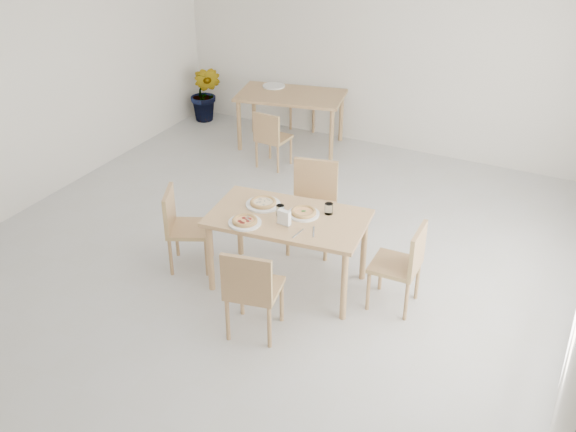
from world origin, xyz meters
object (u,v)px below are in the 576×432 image
at_px(pizza_margherita, 304,212).
at_px(plate_empty, 274,86).
at_px(plate_mushroom, 263,204).
at_px(plate_pepperoni, 245,223).
at_px(second_table, 291,100).
at_px(tumbler_b, 329,209).
at_px(napkin_holder, 284,218).
at_px(potted_plant, 206,93).
at_px(main_table, 288,224).
at_px(chair_west, 181,223).
at_px(chair_south, 251,287).
at_px(chair_east, 404,262).
at_px(plate_margherita, 304,214).
at_px(tumbler_a, 280,210).
at_px(chair_back_n, 308,94).
at_px(chair_back_s, 271,136).
at_px(chair_north, 313,199).
at_px(pizza_mushroom, 263,202).
at_px(pizza_pepperoni, 245,220).

bearing_deg(pizza_margherita, plate_empty, 122.39).
relative_size(plate_mushroom, plate_pepperoni, 1.10).
bearing_deg(second_table, tumbler_b, -69.40).
bearing_deg(second_table, napkin_holder, -76.33).
bearing_deg(plate_pepperoni, potted_plant, 127.85).
height_order(main_table, chair_west, chair_west).
bearing_deg(potted_plant, plate_pepperoni, -52.15).
distance_m(chair_south, chair_east, 1.41).
xyz_separation_m(plate_margherita, tumbler_a, (-0.19, -0.10, 0.04)).
height_order(plate_pepperoni, chair_back_n, chair_back_n).
bearing_deg(main_table, chair_east, 1.17).
height_order(chair_south, tumbler_a, chair_south).
relative_size(plate_margherita, plate_mushroom, 0.89).
bearing_deg(plate_empty, second_table, -25.85).
bearing_deg(chair_east, plate_margherita, -88.29).
distance_m(chair_east, chair_back_s, 3.28).
height_order(main_table, plate_margherita, plate_margherita).
height_order(chair_south, second_table, chair_south).
xyz_separation_m(chair_south, plate_pepperoni, (-0.37, 0.55, 0.25)).
xyz_separation_m(chair_south, chair_east, (1.01, 0.99, -0.02)).
bearing_deg(napkin_holder, tumbler_a, 134.60).
distance_m(chair_north, plate_margherita, 0.75).
bearing_deg(chair_west, chair_back_s, -18.17).
relative_size(main_table, second_table, 0.97).
relative_size(pizza_mushroom, second_table, 0.20).
height_order(pizza_margherita, tumbler_b, tumbler_b).
distance_m(pizza_pepperoni, tumbler_b, 0.79).
bearing_deg(main_table, chair_north, 91.17).
xyz_separation_m(chair_west, plate_mushroom, (0.78, 0.27, 0.27)).
bearing_deg(chair_north, pizza_pepperoni, -112.73).
height_order(napkin_holder, potted_plant, napkin_holder).
relative_size(second_table, chair_back_n, 1.87).
distance_m(chair_north, plate_pepperoni, 1.11).
bearing_deg(pizza_mushroom, plate_pepperoni, -86.98).
bearing_deg(pizza_mushroom, tumbler_a, -22.36).
bearing_deg(chair_south, plate_pepperoni, -67.32).
bearing_deg(potted_plant, plate_mushroom, -49.21).
relative_size(main_table, chair_back_n, 1.82).
height_order(chair_back_n, plate_empty, chair_back_n).
relative_size(pizza_pepperoni, chair_back_s, 0.35).
xyz_separation_m(plate_mushroom, pizza_pepperoni, (0.02, -0.38, 0.02)).
bearing_deg(plate_pepperoni, pizza_mushroom, 93.02).
distance_m(chair_south, pizza_margherita, 0.98).
height_order(chair_north, plate_mushroom, chair_north).
bearing_deg(plate_margherita, chair_back_n, 115.00).
bearing_deg(plate_pepperoni, main_table, 45.73).
bearing_deg(chair_north, plate_mushroom, -119.35).
height_order(main_table, plate_empty, plate_empty).
xyz_separation_m(chair_north, chair_back_n, (-1.53, 3.08, -0.05)).
distance_m(chair_back_s, plate_empty, 1.11).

